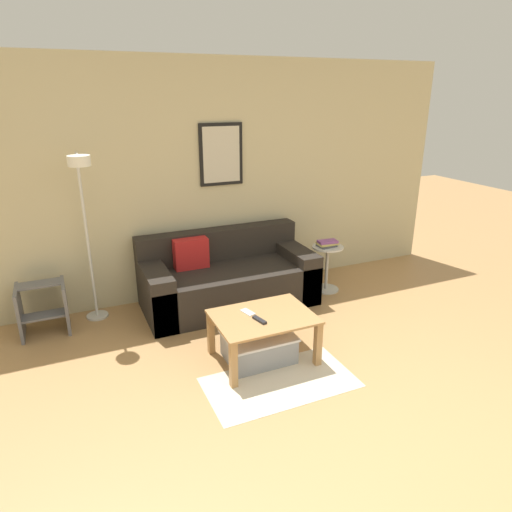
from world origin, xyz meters
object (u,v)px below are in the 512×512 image
at_px(step_stool, 43,307).
at_px(couch, 227,279).
at_px(coffee_table, 263,324).
at_px(cell_phone, 248,312).
at_px(remote_control, 259,320).
at_px(floor_lamp, 84,208).
at_px(storage_bin, 259,347).
at_px(book_stack, 327,243).
at_px(side_table, 327,264).

bearing_deg(step_stool, couch, -3.87).
height_order(coffee_table, cell_phone, cell_phone).
height_order(remote_control, step_stool, step_stool).
distance_m(couch, remote_control, 1.26).
relative_size(floor_lamp, cell_phone, 12.05).
height_order(storage_bin, floor_lamp, floor_lamp).
bearing_deg(storage_bin, book_stack, 38.06).
distance_m(storage_bin, remote_control, 0.32).
bearing_deg(floor_lamp, storage_bin, -45.20).
bearing_deg(cell_phone, storage_bin, -73.72).
bearing_deg(side_table, step_stool, 175.11).
relative_size(cell_phone, step_stool, 0.29).
bearing_deg(cell_phone, book_stack, 19.71).
xyz_separation_m(book_stack, cell_phone, (-1.38, -0.93, -0.15)).
relative_size(side_table, book_stack, 2.29).
distance_m(couch, floor_lamp, 1.63).
relative_size(side_table, cell_phone, 3.85).
height_order(couch, step_stool, couch).
bearing_deg(cell_phone, couch, 64.53).
bearing_deg(cell_phone, remote_control, -95.18).
distance_m(side_table, cell_phone, 1.67).
xyz_separation_m(floor_lamp, step_stool, (-0.48, 0.07, -0.94)).
xyz_separation_m(storage_bin, cell_phone, (-0.06, 0.10, 0.30)).
xyz_separation_m(side_table, remote_control, (-1.36, -1.11, 0.10)).
relative_size(storage_bin, cell_phone, 4.14).
height_order(side_table, step_stool, side_table).
height_order(remote_control, cell_phone, remote_control).
height_order(couch, coffee_table, couch).
bearing_deg(book_stack, coffee_table, -140.92).
bearing_deg(couch, book_stack, -6.26).
relative_size(coffee_table, book_stack, 3.56).
relative_size(coffee_table, side_table, 1.56).
xyz_separation_m(coffee_table, floor_lamp, (-1.24, 1.22, 0.85)).
xyz_separation_m(side_table, book_stack, (-0.01, 0.01, 0.25)).
distance_m(book_stack, step_stool, 3.03).
bearing_deg(cell_phone, coffee_table, -62.13).
bearing_deg(couch, storage_bin, -97.31).
relative_size(coffee_table, storage_bin, 1.45).
xyz_separation_m(couch, step_stool, (-1.83, 0.12, -0.02)).
distance_m(floor_lamp, cell_phone, 1.77).
xyz_separation_m(floor_lamp, book_stack, (2.52, -0.18, -0.62)).
height_order(storage_bin, remote_control, remote_control).
bearing_deg(book_stack, storage_bin, -141.94).
bearing_deg(storage_bin, coffee_table, -10.93).
bearing_deg(coffee_table, step_stool, 143.15).
height_order(storage_bin, cell_phone, cell_phone).
bearing_deg(couch, coffee_table, -95.40).
distance_m(storage_bin, book_stack, 1.74).
xyz_separation_m(book_stack, remote_control, (-1.35, -1.11, -0.15)).
xyz_separation_m(storage_bin, step_stool, (-1.69, 1.29, 0.14)).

